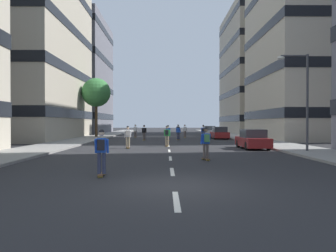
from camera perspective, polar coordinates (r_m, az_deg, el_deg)
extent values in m
plane|color=#28282B|center=(41.16, -0.08, -2.24)|extent=(184.48, 184.48, 0.00)
cube|color=gray|center=(45.97, -12.29, -1.88)|extent=(3.98, 84.55, 0.14)
cube|color=gray|center=(46.09, 12.04, -1.87)|extent=(3.98, 84.55, 0.14)
cube|color=silver|center=(8.61, 1.47, -12.97)|extent=(0.16, 2.20, 0.01)
cube|color=silver|center=(13.52, 0.74, -8.01)|extent=(0.16, 2.20, 0.01)
cube|color=silver|center=(18.48, 0.41, -5.69)|extent=(0.16, 2.20, 0.01)
cube|color=silver|center=(23.45, 0.23, -4.36)|extent=(0.16, 2.20, 0.01)
cube|color=silver|center=(28.44, 0.10, -3.50)|extent=(0.16, 2.20, 0.01)
cube|color=silver|center=(33.43, 0.02, -2.89)|extent=(0.16, 2.20, 0.01)
cube|color=silver|center=(38.42, -0.05, -2.44)|extent=(0.16, 2.20, 0.01)
cube|color=silver|center=(43.41, -0.10, -2.09)|extent=(0.16, 2.20, 0.01)
cube|color=silver|center=(48.41, -0.13, -1.82)|extent=(0.16, 2.20, 0.01)
cube|color=silver|center=(53.40, -0.17, -1.59)|extent=(0.16, 2.20, 0.01)
cube|color=silver|center=(58.40, -0.19, -1.41)|extent=(0.16, 2.20, 0.01)
cube|color=silver|center=(63.40, -0.21, -1.25)|extent=(0.16, 2.20, 0.01)
cube|color=silver|center=(68.40, -0.23, -1.12)|extent=(0.16, 2.20, 0.01)
cube|color=silver|center=(73.39, -0.25, -1.01)|extent=(0.16, 2.20, 0.01)
cube|color=silver|center=(78.39, -0.26, -0.91)|extent=(0.16, 2.20, 0.01)
cube|color=#B2A893|center=(46.49, -26.43, 14.22)|extent=(16.65, 19.61, 26.08)
cube|color=black|center=(45.18, -26.37, 1.92)|extent=(16.77, 19.73, 1.10)
cube|color=black|center=(45.61, -26.40, 8.48)|extent=(16.77, 19.73, 1.10)
cube|color=black|center=(46.62, -26.43, 14.84)|extent=(16.77, 19.73, 1.10)
cube|color=slate|center=(65.51, -18.18, 8.16)|extent=(16.65, 18.04, 21.40)
cube|color=black|center=(64.94, -18.16, 1.59)|extent=(16.77, 18.16, 1.10)
cube|color=black|center=(65.26, -18.18, 6.29)|extent=(16.77, 18.16, 1.10)
cube|color=black|center=(66.01, -18.19, 10.92)|extent=(16.77, 18.16, 1.10)
cube|color=black|center=(67.18, -18.21, 15.41)|extent=(16.77, 18.16, 1.10)
cube|color=#BCB29E|center=(46.66, 26.13, 13.75)|extent=(16.65, 16.41, 25.42)
cube|color=black|center=(45.43, 26.08, 1.81)|extent=(16.77, 16.53, 1.10)
cube|color=black|center=(45.83, 26.11, 8.18)|extent=(16.77, 16.53, 1.10)
cube|color=black|center=(46.78, 26.13, 14.36)|extent=(16.77, 16.53, 1.10)
cube|color=#B2A893|center=(65.81, 17.72, 8.91)|extent=(16.65, 19.63, 23.18)
cube|color=black|center=(65.11, 17.70, 1.21)|extent=(16.77, 19.75, 1.10)
cube|color=black|center=(65.33, 17.71, 5.28)|extent=(16.77, 19.75, 1.10)
cube|color=black|center=(65.87, 17.72, 9.30)|extent=(16.77, 19.75, 1.10)
cube|color=black|center=(66.74, 17.73, 13.24)|extent=(16.77, 19.75, 1.10)
cube|color=black|center=(67.91, 17.74, 17.06)|extent=(16.77, 19.75, 1.10)
cube|color=maroon|center=(26.13, 14.61, -2.72)|extent=(1.80, 4.40, 0.70)
cube|color=#2D3338|center=(25.95, 14.70, -1.26)|extent=(1.60, 2.10, 0.64)
cylinder|color=black|center=(27.35, 12.19, -3.01)|extent=(0.22, 0.64, 0.64)
cylinder|color=black|center=(27.75, 15.42, -2.96)|extent=(0.22, 0.64, 0.64)
cylinder|color=black|center=(24.54, 13.68, -3.42)|extent=(0.22, 0.64, 0.64)
cylinder|color=black|center=(24.98, 17.25, -3.36)|extent=(0.22, 0.64, 0.64)
cube|color=silver|center=(50.68, 7.23, -1.12)|extent=(1.80, 4.40, 0.70)
cube|color=#2D3338|center=(50.52, 7.25, -0.37)|extent=(1.60, 2.10, 0.64)
cylinder|color=black|center=(52.03, 6.14, -1.31)|extent=(0.22, 0.64, 0.64)
cylinder|color=black|center=(52.24, 7.89, -1.30)|extent=(0.22, 0.64, 0.64)
cylinder|color=black|center=(49.15, 6.53, -1.42)|extent=(0.22, 0.64, 0.64)
cylinder|color=black|center=(49.37, 8.37, -1.41)|extent=(0.22, 0.64, 0.64)
cube|color=maroon|center=(41.22, 9.01, -1.51)|extent=(1.80, 4.40, 0.70)
cube|color=#2D3338|center=(41.05, 9.05, -0.58)|extent=(1.60, 2.10, 0.64)
cylinder|color=black|center=(42.54, 7.63, -1.73)|extent=(0.22, 0.64, 0.64)
cylinder|color=black|center=(42.79, 9.75, -1.72)|extent=(0.22, 0.64, 0.64)
cylinder|color=black|center=(39.67, 8.22, -1.89)|extent=(0.22, 0.64, 0.64)
cylinder|color=black|center=(39.94, 10.49, -1.88)|extent=(0.22, 0.64, 0.64)
cylinder|color=#4C3823|center=(45.24, -12.48, 1.11)|extent=(0.36, 0.36, 4.64)
sphere|color=#387A3D|center=(45.43, -12.49, 5.77)|extent=(3.90, 3.90, 3.90)
cylinder|color=#3F3F44|center=(23.87, 23.25, 3.81)|extent=(0.16, 0.16, 6.50)
cylinder|color=#3F3F44|center=(23.91, 21.27, 11.43)|extent=(1.80, 0.10, 0.10)
ellipsoid|color=silver|center=(23.57, 19.20, 11.22)|extent=(0.50, 0.30, 0.24)
cube|color=brown|center=(12.63, -11.58, -8.27)|extent=(0.25, 0.91, 0.02)
cylinder|color=#D8BF4C|center=(12.95, -11.39, -8.26)|extent=(0.18, 0.08, 0.07)
cylinder|color=#D8BF4C|center=(12.32, -11.79, -8.71)|extent=(0.18, 0.08, 0.07)
cylinder|color=#2D334C|center=(12.59, -12.00, -6.41)|extent=(0.15, 0.15, 0.80)
cylinder|color=#2D334C|center=(12.56, -11.18, -6.42)|extent=(0.15, 0.15, 0.80)
cube|color=blue|center=(12.51, -11.59, -3.34)|extent=(0.33, 0.22, 0.55)
cylinder|color=blue|center=(12.59, -12.56, -3.44)|extent=(0.10, 0.23, 0.55)
cylinder|color=blue|center=(12.53, -10.56, -3.46)|extent=(0.10, 0.23, 0.55)
sphere|color=beige|center=(12.51, -11.59, -1.26)|extent=(0.22, 0.22, 0.22)
sphere|color=black|center=(12.50, -11.59, -1.03)|extent=(0.21, 0.21, 0.21)
cube|color=black|center=(12.33, -11.71, -3.26)|extent=(0.27, 0.17, 0.40)
cube|color=brown|center=(45.03, -5.74, -1.90)|extent=(0.31, 0.92, 0.02)
cylinder|color=#D8BF4C|center=(45.35, -5.76, -1.94)|extent=(0.19, 0.09, 0.07)
cylinder|color=#D8BF4C|center=(44.71, -5.73, -1.98)|extent=(0.19, 0.09, 0.07)
cylinder|color=#594C47|center=(45.01, -5.86, -1.38)|extent=(0.16, 0.16, 0.80)
cylinder|color=#594C47|center=(45.01, -5.63, -1.38)|extent=(0.16, 0.16, 0.80)
cube|color=white|center=(44.99, -5.74, -0.52)|extent=(0.34, 0.24, 0.55)
cylinder|color=white|center=(45.03, -6.02, -0.55)|extent=(0.12, 0.24, 0.55)
cylinder|color=white|center=(45.05, -5.46, -0.55)|extent=(0.12, 0.24, 0.55)
sphere|color=tan|center=(45.01, -5.74, 0.06)|extent=(0.22, 0.22, 0.22)
sphere|color=black|center=(45.00, -5.74, 0.13)|extent=(0.21, 0.21, 0.21)
cube|color=brown|center=(44.46, 2.98, -1.93)|extent=(0.23, 0.91, 0.02)
cylinder|color=#D8BF4C|center=(44.78, 2.94, -1.97)|extent=(0.18, 0.08, 0.07)
cylinder|color=#D8BF4C|center=(44.14, 3.01, -2.01)|extent=(0.18, 0.08, 0.07)
cylinder|color=#594C47|center=(44.43, 2.86, -1.40)|extent=(0.14, 0.14, 0.80)
cylinder|color=#594C47|center=(44.45, 3.09, -1.40)|extent=(0.14, 0.14, 0.80)
cube|color=white|center=(44.42, 2.98, -0.53)|extent=(0.33, 0.21, 0.55)
cylinder|color=white|center=(44.46, 2.69, -0.56)|extent=(0.10, 0.23, 0.55)
cylinder|color=white|center=(44.50, 3.25, -0.56)|extent=(0.10, 0.23, 0.55)
sphere|color=tan|center=(44.44, 2.97, 0.06)|extent=(0.22, 0.22, 0.22)
sphere|color=black|center=(44.44, 2.97, 0.12)|extent=(0.21, 0.21, 0.21)
cube|color=brown|center=(17.71, 6.64, -5.72)|extent=(0.38, 0.92, 0.02)
cylinder|color=#D8BF4C|center=(18.02, 6.31, -5.76)|extent=(0.19, 0.11, 0.07)
cylinder|color=#D8BF4C|center=(17.42, 6.99, -5.98)|extent=(0.19, 0.11, 0.07)
cylinder|color=#594C47|center=(17.64, 6.37, -4.40)|extent=(0.17, 0.17, 0.80)
cylinder|color=#594C47|center=(17.70, 6.92, -4.38)|extent=(0.17, 0.17, 0.80)
cube|color=blue|center=(17.63, 6.65, -2.20)|extent=(0.35, 0.26, 0.55)
cylinder|color=blue|center=(17.60, 5.92, -2.29)|extent=(0.14, 0.24, 0.55)
cylinder|color=blue|center=(17.75, 7.26, -2.27)|extent=(0.14, 0.24, 0.55)
sphere|color=#997051|center=(17.63, 6.63, -0.72)|extent=(0.22, 0.22, 0.22)
sphere|color=black|center=(17.63, 6.63, -0.56)|extent=(0.21, 0.21, 0.21)
cube|color=#4C8C4C|center=(17.45, 6.84, -2.13)|extent=(0.29, 0.21, 0.40)
cube|color=brown|center=(25.79, -7.06, -3.75)|extent=(0.40, 0.92, 0.02)
cylinder|color=#D8BF4C|center=(26.11, -7.14, -3.80)|extent=(0.19, 0.11, 0.07)
cylinder|color=#D8BF4C|center=(25.47, -6.97, -3.90)|extent=(0.19, 0.11, 0.07)
cylinder|color=tan|center=(25.75, -7.26, -2.83)|extent=(0.17, 0.17, 0.80)
cylinder|color=tan|center=(25.77, -6.86, -2.83)|extent=(0.17, 0.17, 0.80)
cube|color=white|center=(25.73, -7.06, -1.33)|extent=(0.36, 0.27, 0.55)
cylinder|color=white|center=(25.75, -7.56, -1.39)|extent=(0.14, 0.24, 0.55)
cylinder|color=white|center=(25.81, -6.59, -1.39)|extent=(0.14, 0.24, 0.55)
sphere|color=beige|center=(25.74, -7.07, -0.32)|extent=(0.22, 0.22, 0.22)
sphere|color=black|center=(25.74, -7.07, -0.21)|extent=(0.21, 0.21, 0.21)
cube|color=beige|center=(25.55, -7.01, -1.28)|extent=(0.29, 0.22, 0.40)
cube|color=brown|center=(27.80, -0.17, -3.43)|extent=(0.30, 0.92, 0.02)
cylinder|color=#D8BF4C|center=(28.12, -0.10, -3.48)|extent=(0.19, 0.09, 0.07)
cylinder|color=#D8BF4C|center=(27.49, -0.24, -3.57)|extent=(0.19, 0.09, 0.07)
cylinder|color=tan|center=(27.79, -0.35, -2.58)|extent=(0.15, 0.15, 0.80)
cylinder|color=tan|center=(27.77, 0.01, -2.58)|extent=(0.15, 0.15, 0.80)
cube|color=green|center=(27.75, -0.17, -1.19)|extent=(0.34, 0.23, 0.55)
cylinder|color=green|center=(27.82, -0.61, -1.24)|extent=(0.12, 0.24, 0.55)
cylinder|color=green|center=(27.78, 0.29, -1.24)|extent=(0.12, 0.24, 0.55)
sphere|color=tan|center=(27.76, -0.17, -0.25)|extent=(0.22, 0.22, 0.22)
sphere|color=black|center=(27.76, -0.17, -0.15)|extent=(0.21, 0.21, 0.21)
cube|color=black|center=(27.57, -0.21, -1.14)|extent=(0.28, 0.19, 0.40)
cube|color=brown|center=(38.16, 1.81, -2.34)|extent=(0.39, 0.92, 0.02)
cylinder|color=#D8BF4C|center=(38.48, 1.89, -2.39)|extent=(0.19, 0.11, 0.07)
cylinder|color=#D8BF4C|center=(37.85, 1.72, -2.44)|extent=(0.19, 0.11, 0.07)
cylinder|color=#2D334C|center=(38.16, 1.67, -1.72)|extent=(0.17, 0.17, 0.80)
cylinder|color=#2D334C|center=(38.13, 1.94, -1.73)|extent=(0.17, 0.17, 0.80)
cube|color=blue|center=(38.12, 1.81, -0.71)|extent=(0.36, 0.26, 0.55)
cylinder|color=blue|center=(38.21, 1.49, -0.75)|extent=(0.14, 0.24, 0.55)
cylinder|color=blue|center=(38.13, 2.15, -0.75)|extent=(0.14, 0.24, 0.55)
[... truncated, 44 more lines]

